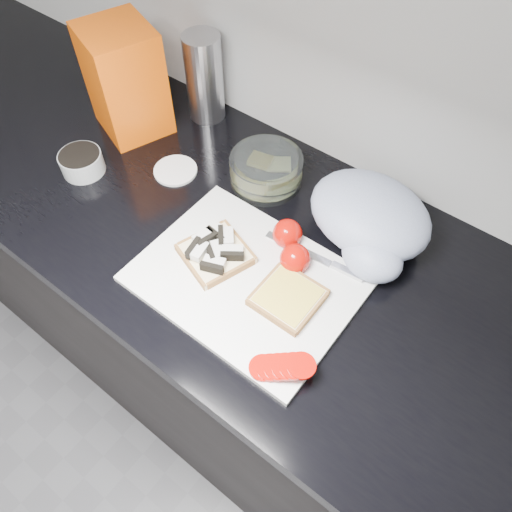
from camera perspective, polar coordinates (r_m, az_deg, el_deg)
The scene contains 14 objects.
base_cabinet at distance 1.43m, azimuth -2.73°, elevation -8.17°, with size 3.50×0.60×0.86m, color black.
countertop at distance 1.05m, azimuth -3.67°, elevation 3.48°, with size 3.50×0.64×0.04m, color black.
cutting_board at distance 0.94m, azimuth -1.12°, elevation -2.76°, with size 0.40×0.30×0.01m, color white.
bread_left at distance 0.96m, azimuth -4.62°, elevation 0.49°, with size 0.15×0.15×0.04m.
bread_right at distance 0.90m, azimuth 3.67°, elevation -4.73°, with size 0.12×0.12×0.02m.
tomato_slices at distance 0.84m, azimuth 2.99°, elevation -12.52°, with size 0.11×0.09×0.02m.
knife at distance 0.96m, azimuth 8.04°, elevation -0.65°, with size 0.21×0.03×0.01m.
seed_tub at distance 1.18m, azimuth -19.32°, elevation 10.14°, with size 0.09×0.09×0.05m.
tub_lid at distance 1.15m, azimuth -9.19°, elevation 9.62°, with size 0.10×0.10×0.01m, color white.
glass_bowl at distance 1.09m, azimuth 1.16°, elevation 9.79°, with size 0.16×0.16×0.07m.
bread_bag at distance 1.22m, azimuth -14.70°, elevation 18.81°, with size 0.16×0.14×0.24m, color #E74F03.
steel_canister at distance 1.23m, azimuth -5.91°, elevation 19.58°, with size 0.09×0.09×0.21m, color #B2B2B7.
grocery_bag at distance 0.99m, azimuth 12.91°, elevation 4.06°, with size 0.27×0.24×0.11m.
whole_tomatoes at distance 0.96m, azimuth 4.04°, elevation 1.15°, with size 0.11×0.10×0.06m.
Camera 1 is at (0.46, 0.71, 1.69)m, focal length 35.00 mm.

